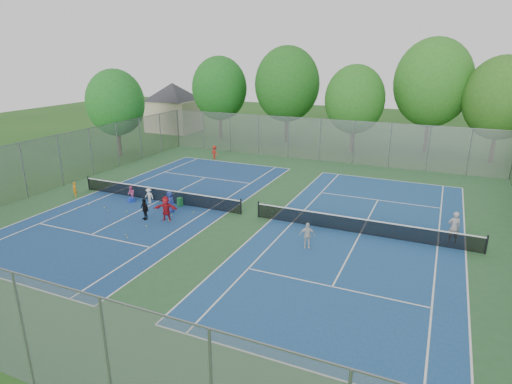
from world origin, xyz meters
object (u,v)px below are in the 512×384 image
net_right (361,227)px  instructor (454,227)px  ball_hopper (180,202)px  net_left (159,195)px  ball_crate (131,200)px

net_right → instructor: 4.89m
net_right → instructor: (4.80, 0.80, 0.46)m
ball_hopper → instructor: bearing=3.6°
net_left → ball_hopper: size_ratio=22.17×
ball_crate → ball_hopper: bearing=10.7°
net_right → ball_crate: 15.68m
net_left → ball_crate: size_ratio=37.29×
net_right → net_left: bearing=180.0°
ball_hopper → instructor: 16.91m
net_left → instructor: bearing=2.4°
net_right → instructor: bearing=9.5°
instructor → ball_crate: bearing=-12.8°
net_left → net_right: 14.00m
net_left → ball_hopper: (1.93, -0.25, -0.16)m
ball_crate → ball_hopper: (3.58, 0.68, 0.14)m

